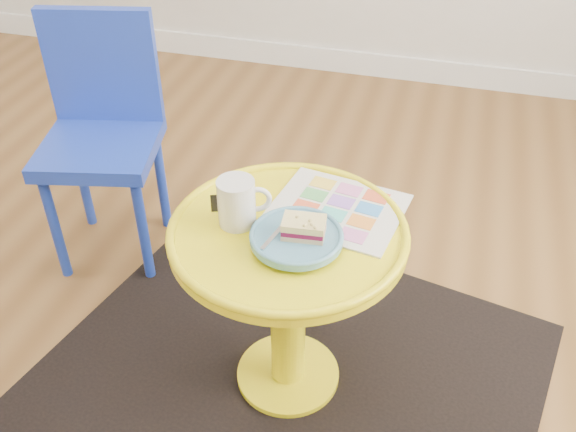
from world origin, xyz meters
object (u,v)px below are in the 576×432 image
(mug, at_px, (238,201))
(plate, at_px, (296,238))
(side_table, at_px, (288,277))
(chair, at_px, (102,124))
(newspaper, at_px, (337,209))

(mug, distance_m, plate, 0.16)
(side_table, xyz_separation_m, plate, (0.03, -0.05, 0.17))
(side_table, xyz_separation_m, chair, (-0.73, 0.44, 0.08))
(side_table, xyz_separation_m, mug, (-0.12, -0.00, 0.21))
(chair, distance_m, plate, 0.91)
(side_table, distance_m, mug, 0.24)
(mug, bearing_deg, chair, 124.00)
(newspaper, relative_size, mug, 2.47)
(side_table, height_order, newspaper, newspaper)
(chair, bearing_deg, plate, -45.53)
(plate, bearing_deg, side_table, 124.81)
(chair, height_order, plate, chair)
(plate, bearing_deg, newspaper, 68.61)
(newspaper, bearing_deg, mug, -143.47)
(newspaper, distance_m, plate, 0.16)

